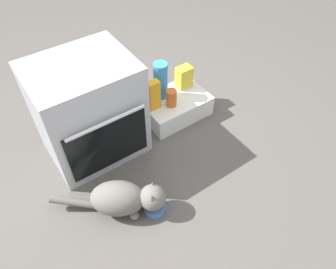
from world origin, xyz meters
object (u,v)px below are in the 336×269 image
(cat, at_px, (124,198))
(snack_bag, at_px, (184,77))
(oven, at_px, (89,111))
(water_bottle, at_px, (161,80))
(pantry_cabinet, at_px, (175,106))
(food_bowl, at_px, (155,207))
(sauce_jar, at_px, (171,98))
(juice_carton, at_px, (154,95))

(cat, relative_size, snack_bag, 3.43)
(oven, distance_m, snack_bag, 0.83)
(water_bottle, bearing_deg, pantry_cabinet, -49.37)
(cat, bearing_deg, food_bowl, -0.00)
(oven, height_order, water_bottle, oven)
(snack_bag, xyz_separation_m, sauce_jar, (-0.22, -0.13, -0.02))
(oven, xyz_separation_m, cat, (-0.08, -0.58, -0.24))
(food_bowl, relative_size, juice_carton, 0.58)
(food_bowl, distance_m, juice_carton, 0.82)
(food_bowl, distance_m, snack_bag, 1.08)
(oven, bearing_deg, water_bottle, 4.03)
(juice_carton, bearing_deg, food_bowl, -123.08)
(food_bowl, distance_m, cat, 0.21)
(food_bowl, relative_size, snack_bag, 0.78)
(food_bowl, xyz_separation_m, juice_carton, (0.42, 0.65, 0.26))
(juice_carton, distance_m, sauce_jar, 0.14)
(pantry_cabinet, distance_m, snack_bag, 0.24)
(sauce_jar, bearing_deg, snack_bag, 31.56)
(food_bowl, height_order, snack_bag, snack_bag)
(oven, relative_size, juice_carton, 3.02)
(oven, xyz_separation_m, snack_bag, (0.83, 0.04, -0.10))
(snack_bag, bearing_deg, cat, -145.60)
(cat, xyz_separation_m, water_bottle, (0.69, 0.63, 0.20))
(oven, bearing_deg, pantry_cabinet, -3.72)
(water_bottle, bearing_deg, cat, -137.70)
(food_bowl, relative_size, sauce_jar, 1.00)
(food_bowl, bearing_deg, cat, 143.99)
(cat, bearing_deg, juice_carton, 79.60)
(water_bottle, bearing_deg, sauce_jar, -88.50)
(juice_carton, xyz_separation_m, sauce_jar, (0.12, -0.05, -0.05))
(cat, bearing_deg, snack_bag, 70.41)
(food_bowl, height_order, juice_carton, juice_carton)
(sauce_jar, bearing_deg, juice_carton, 156.53)
(oven, distance_m, cat, 0.64)
(sauce_jar, bearing_deg, water_bottle, 91.50)
(pantry_cabinet, bearing_deg, water_bottle, 130.63)
(oven, bearing_deg, sauce_jar, -8.84)
(snack_bag, bearing_deg, food_bowl, -136.24)
(sauce_jar, bearing_deg, oven, 171.16)
(oven, height_order, pantry_cabinet, oven)
(pantry_cabinet, height_order, juice_carton, juice_carton)
(food_bowl, distance_m, water_bottle, 0.96)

